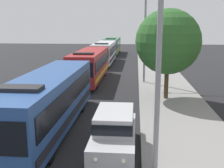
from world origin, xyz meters
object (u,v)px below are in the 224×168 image
Objects in this scene: white_suv at (114,130)px; streetlamp_mid at (145,29)px; bus_lead at (49,100)px; bus_second_in_line at (90,65)px; bus_fourth_in_line at (112,45)px; streetlamp_near at (159,47)px; bus_middle at (105,52)px; roadside_tree at (168,42)px.

streetlamp_mid reaches higher than white_suv.
bus_lead and bus_second_in_line have the same top height.
streetlamp_near reaches higher than bus_fourth_in_line.
bus_middle and bus_fourth_in_line have the same top height.
white_suv is at bearing -84.96° from bus_fourth_in_line.
bus_fourth_in_line is (-0.00, 39.60, -0.00)m from bus_lead.
streetlamp_near is 1.16× the size of roadside_tree.
bus_second_in_line is at bearing -90.00° from bus_fourth_in_line.
bus_middle is 1.50× the size of streetlamp_near.
bus_lead is 1.03× the size of bus_middle.
streetlamp_near is at bearing -82.96° from bus_fourth_in_line.
roadside_tree is (6.91, -32.85, 2.70)m from bus_fourth_in_line.
roadside_tree is at bearing 44.30° from bus_lead.
bus_lead is 7.48m from streetlamp_near.
bus_lead is 1.08× the size of bus_second_in_line.
bus_fourth_in_line is at bearing 90.00° from bus_lead.
bus_lead is 1.43× the size of streetlamp_mid.
bus_fourth_in_line is (0.00, 13.22, 0.00)m from bus_middle.
roadside_tree reaches higher than bus_second_in_line.
bus_fourth_in_line is 27.68m from streetlamp_mid.
roadside_tree is (1.51, -5.93, -0.81)m from streetlamp_mid.
bus_lead is 10.02m from roadside_tree.
bus_lead is at bearing -90.00° from bus_second_in_line.
bus_middle is 31.12m from streetlamp_near.
bus_second_in_line is at bearing -90.00° from bus_middle.
streetlamp_mid reaches higher than streetlamp_near.
streetlamp_mid reaches higher than bus_middle.
streetlamp_mid is (1.70, 15.02, 4.17)m from white_suv.
bus_fourth_in_line is 42.11m from white_suv.
bus_second_in_line is at bearing 136.35° from roadside_tree.
bus_middle is (0.00, 13.04, 0.00)m from bus_second_in_line.
bus_middle is at bearing 90.00° from bus_lead.
bus_middle is 1.00× the size of bus_fourth_in_line.
bus_lead is 1.78× the size of roadside_tree.
bus_lead reaches higher than white_suv.
streetlamp_mid is at bearing 90.00° from streetlamp_near.
bus_fourth_in_line is at bearing 97.04° from streetlamp_near.
bus_lead is 13.33m from bus_second_in_line.
bus_fourth_in_line reaches higher than white_suv.
bus_fourth_in_line is at bearing 101.34° from streetlamp_mid.
streetlamp_near is (5.40, -30.48, 3.16)m from bus_middle.
bus_middle is (-0.00, 26.38, -0.00)m from bus_lead.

